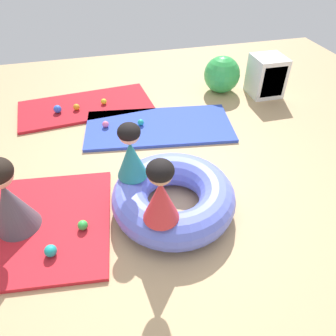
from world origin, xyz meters
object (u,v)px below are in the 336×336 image
object	(u,v)px
play_ball_teal_second	(141,122)
adult_seated	(7,197)
play_ball_green	(83,225)
play_ball_yellow	(104,101)
play_ball_pink	(106,124)
inflatable_cushion	(173,197)
child_in_teal	(131,152)
play_ball_teal	(51,251)
play_ball_orange	(77,107)
child_in_red	(161,192)
exercise_ball_large	(222,74)
play_ball_blue	(57,109)
storage_cube	(267,77)

from	to	relation	value
play_ball_teal_second	adult_seated	bearing A→B (deg)	-134.68
adult_seated	play_ball_green	size ratio (longest dim) A/B	8.25
play_ball_yellow	play_ball_pink	size ratio (longest dim) A/B	0.95
inflatable_cushion	child_in_teal	distance (m)	0.57
adult_seated	play_ball_teal	world-z (taller)	adult_seated
adult_seated	play_ball_orange	size ratio (longest dim) A/B	8.29
child_in_red	adult_seated	xyz separation A→B (m)	(-1.17, 0.46, -0.20)
play_ball_orange	play_ball_pink	distance (m)	0.63
play_ball_green	exercise_ball_large	world-z (taller)	exercise_ball_large
play_ball_pink	play_ball_blue	size ratio (longest dim) A/B	0.80
adult_seated	play_ball_green	bearing A→B (deg)	69.36
child_in_teal	play_ball_green	distance (m)	0.76
play_ball_orange	play_ball_teal_second	size ratio (longest dim) A/B	1.06
storage_cube	play_ball_pink	bearing A→B (deg)	-170.79
play_ball_orange	play_ball_yellow	distance (m)	0.38
child_in_red	storage_cube	size ratio (longest dim) A/B	0.99
inflatable_cushion	child_in_red	bearing A→B (deg)	-119.66
inflatable_cushion	play_ball_teal_second	xyz separation A→B (m)	(-0.04, 1.45, -0.08)
play_ball_teal	play_ball_pink	size ratio (longest dim) A/B	1.20
adult_seated	child_in_red	bearing A→B (deg)	66.06
child_in_teal	play_ball_blue	xyz separation A→B (m)	(-0.73, 1.83, -0.49)
play_ball_blue	exercise_ball_large	bearing A→B (deg)	3.13
play_ball_orange	play_ball_yellow	bearing A→B (deg)	11.12
play_ball_teal	storage_cube	size ratio (longest dim) A/B	0.18
play_ball_green	play_ball_teal_second	xyz separation A→B (m)	(0.78, 1.51, -0.00)
adult_seated	play_ball_teal_second	size ratio (longest dim) A/B	8.79
exercise_ball_large	play_ball_orange	bearing A→B (deg)	-176.74
child_in_red	adult_seated	world-z (taller)	child_in_red
child_in_teal	play_ball_pink	world-z (taller)	child_in_teal
adult_seated	exercise_ball_large	world-z (taller)	adult_seated
adult_seated	play_ball_teal_second	bearing A→B (deg)	132.71
child_in_red	play_ball_pink	xyz separation A→B (m)	(-0.28, 1.86, -0.51)
play_ball_teal	play_ball_blue	distance (m)	2.31
child_in_red	play_ball_green	distance (m)	0.86
play_ball_blue	exercise_ball_large	world-z (taller)	exercise_ball_large
play_ball_orange	play_ball_blue	distance (m)	0.25
play_ball_orange	play_ball_yellow	xyz separation A→B (m)	(0.37, 0.07, -0.00)
play_ball_orange	play_ball_pink	size ratio (longest dim) A/B	1.05
play_ball_orange	exercise_ball_large	size ratio (longest dim) A/B	0.16
inflatable_cushion	play_ball_blue	size ratio (longest dim) A/B	10.72
play_ball_yellow	exercise_ball_large	bearing A→B (deg)	1.56
inflatable_cushion	adult_seated	world-z (taller)	adult_seated
child_in_teal	play_ball_teal_second	world-z (taller)	child_in_teal
play_ball_teal	inflatable_cushion	bearing A→B (deg)	13.72
child_in_teal	play_ball_yellow	size ratio (longest dim) A/B	6.72
child_in_teal	play_ball_pink	distance (m)	1.41
child_in_teal	play_ball_green	size ratio (longest dim) A/B	6.10
inflatable_cushion	play_ball_teal	world-z (taller)	inflatable_cushion
play_ball_blue	adult_seated	bearing A→B (deg)	-98.94
inflatable_cushion	play_ball_teal_second	bearing A→B (deg)	91.43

